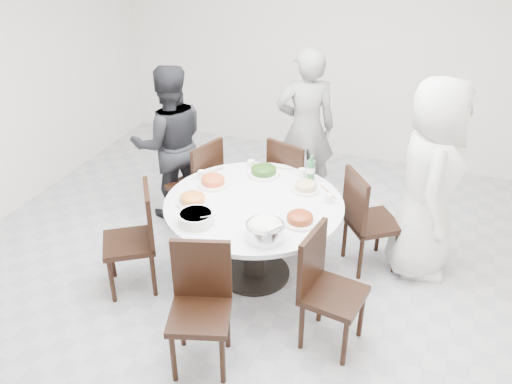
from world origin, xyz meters
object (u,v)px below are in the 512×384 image
(chair_n, at_px, (296,181))
(chair_se, at_px, (334,293))
(dining_table, at_px, (254,239))
(chair_nw, at_px, (195,183))
(diner_left, at_px, (170,144))
(soup_bowl, at_px, (196,218))
(rice_bowl, at_px, (265,231))
(beverage_bottle, at_px, (311,168))
(chair_s, at_px, (199,313))
(diner_middle, at_px, (305,129))
(diner_right, at_px, (430,180))
(chair_ne, at_px, (373,220))
(chair_sw, at_px, (129,241))

(chair_n, height_order, chair_se, same)
(dining_table, bearing_deg, chair_nw, 146.43)
(diner_left, xyz_separation_m, soup_bowl, (0.85, -1.14, -0.01))
(rice_bowl, xyz_separation_m, beverage_bottle, (0.07, 1.01, 0.06))
(dining_table, bearing_deg, chair_s, -88.94)
(diner_middle, xyz_separation_m, beverage_bottle, (0.31, -0.88, 0.02))
(chair_n, relative_size, soup_bowl, 3.37)
(rice_bowl, bearing_deg, chair_n, 97.56)
(chair_s, relative_size, diner_right, 0.53)
(chair_ne, bearing_deg, rice_bowl, 109.84)
(chair_n, distance_m, chair_sw, 1.79)
(dining_table, bearing_deg, chair_ne, 28.92)
(dining_table, relative_size, diner_left, 0.94)
(chair_sw, relative_size, chair_se, 1.00)
(diner_left, bearing_deg, chair_ne, 137.55)
(diner_right, bearing_deg, chair_sw, 110.91)
(chair_ne, relative_size, chair_nw, 1.00)
(diner_right, height_order, beverage_bottle, diner_right)
(chair_s, xyz_separation_m, beverage_bottle, (0.32, 1.64, 0.40))
(chair_s, relative_size, diner_middle, 0.56)
(chair_n, xyz_separation_m, chair_sw, (-0.99, -1.48, 0.00))
(dining_table, relative_size, chair_n, 1.58)
(chair_nw, distance_m, diner_left, 0.47)
(chair_s, bearing_deg, rice_bowl, 50.97)
(chair_ne, relative_size, diner_middle, 0.56)
(diner_middle, bearing_deg, chair_sw, 39.47)
(chair_ne, bearing_deg, chair_sw, 83.12)
(dining_table, xyz_separation_m, beverage_bottle, (0.34, 0.54, 0.50))
(chair_ne, distance_m, diner_right, 0.60)
(chair_ne, xyz_separation_m, chair_s, (-0.91, -1.62, 0.00))
(diner_right, bearing_deg, chair_nw, 85.59)
(dining_table, bearing_deg, chair_n, 85.34)
(diner_left, bearing_deg, rice_bowl, 103.39)
(beverage_bottle, bearing_deg, diner_middle, 109.27)
(chair_sw, distance_m, chair_s, 1.10)
(chair_sw, height_order, diner_left, diner_left)
(diner_middle, height_order, beverage_bottle, diner_middle)
(chair_sw, distance_m, diner_left, 1.28)
(diner_left, height_order, rice_bowl, diner_left)
(dining_table, height_order, chair_n, chair_n)
(chair_n, height_order, beverage_bottle, beverage_bottle)
(chair_n, distance_m, soup_bowl, 1.50)
(chair_s, distance_m, diner_left, 2.17)
(diner_left, bearing_deg, chair_nw, 120.39)
(chair_n, distance_m, diner_right, 1.37)
(chair_sw, xyz_separation_m, chair_s, (0.94, -0.58, 0.00))
(diner_left, relative_size, rice_bowl, 5.51)
(chair_n, bearing_deg, rice_bowl, 117.11)
(chair_ne, bearing_deg, chair_n, 26.01)
(dining_table, bearing_deg, soup_bowl, -124.20)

